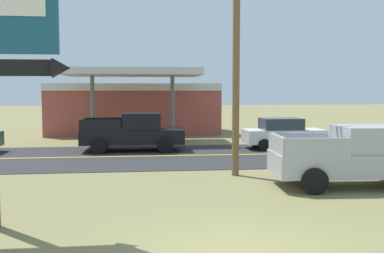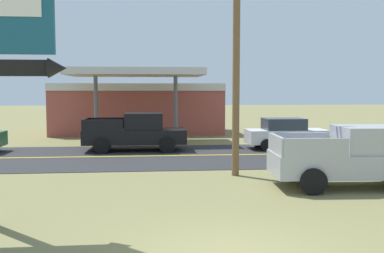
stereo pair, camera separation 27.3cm
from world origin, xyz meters
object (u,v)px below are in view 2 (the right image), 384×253
(pickup_silver_parked_on_lawn, at_px, (356,157))
(pickup_black_on_road, at_px, (136,132))
(utility_pole, at_px, (236,53))
(gas_station, at_px, (138,107))
(car_white_mid_lane, at_px, (286,133))

(pickup_silver_parked_on_lawn, xyz_separation_m, pickup_black_on_road, (-7.22, 9.42, 0.00))
(utility_pole, relative_size, pickup_black_on_road, 1.60)
(gas_station, height_order, pickup_black_on_road, gas_station)
(gas_station, bearing_deg, car_white_mid_lane, -51.15)
(pickup_silver_parked_on_lawn, height_order, car_white_mid_lane, pickup_silver_parked_on_lawn)
(pickup_silver_parked_on_lawn, height_order, pickup_black_on_road, same)
(gas_station, height_order, car_white_mid_lane, gas_station)
(utility_pole, relative_size, gas_station, 0.69)
(utility_pole, height_order, pickup_black_on_road, utility_pole)
(gas_station, relative_size, car_white_mid_lane, 2.86)
(gas_station, bearing_deg, utility_pole, -77.11)
(utility_pole, xyz_separation_m, pickup_black_on_road, (-3.78, 7.08, -3.46))
(utility_pole, bearing_deg, pickup_silver_parked_on_lawn, -34.22)
(utility_pole, distance_m, pickup_silver_parked_on_lawn, 5.41)
(gas_station, xyz_separation_m, pickup_silver_parked_on_lawn, (7.33, -19.33, -0.98))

